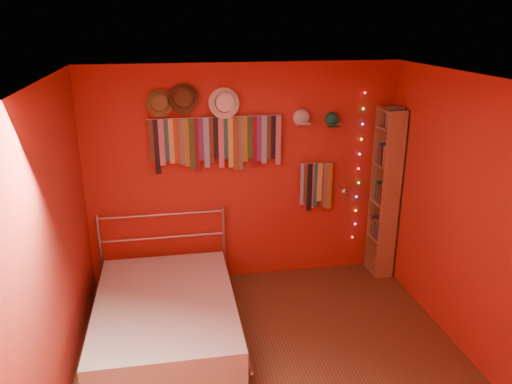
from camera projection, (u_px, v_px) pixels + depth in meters
ground at (277, 368)px, 4.42m from camera, size 3.50×3.50×0.00m
back_wall at (245, 176)px, 5.63m from camera, size 3.50×0.02×2.50m
right_wall at (477, 225)px, 4.30m from camera, size 0.02×3.50×2.50m
left_wall at (50, 258)px, 3.71m from camera, size 0.02×3.50×2.50m
ceiling at (282, 82)px, 3.59m from camera, size 3.50×3.50×0.02m
tie_rack at (217, 141)px, 5.37m from camera, size 1.45×0.03×0.60m
small_tie_rack at (316, 184)px, 5.75m from camera, size 0.40×0.03×0.57m
fedora_olive at (160, 103)px, 5.11m from camera, size 0.28×0.15×0.28m
fedora_brown at (183, 99)px, 5.13m from camera, size 0.32×0.17×0.31m
fedora_white at (224, 103)px, 5.22m from camera, size 0.33×0.18×0.32m
cap_white at (301, 118)px, 5.47m from camera, size 0.19×0.23×0.19m
cap_green at (332, 119)px, 5.54m from camera, size 0.17×0.21×0.17m
fairy_lights at (359, 169)px, 5.81m from camera, size 0.06×0.02×1.78m
reading_lamp at (343, 190)px, 5.66m from camera, size 0.07×0.29×0.09m
bookshelf at (388, 193)px, 5.78m from camera, size 0.25×0.34×2.00m
bed at (166, 316)px, 4.81m from camera, size 1.42×1.94×0.93m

